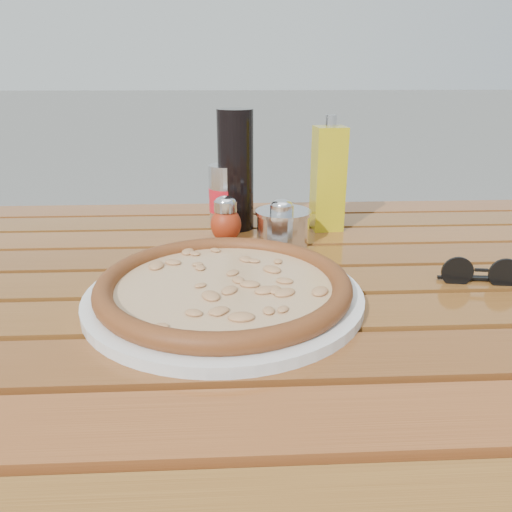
{
  "coord_description": "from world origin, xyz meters",
  "views": [
    {
      "loc": [
        -0.03,
        -0.66,
        1.03
      ],
      "look_at": [
        0.0,
        0.02,
        0.78
      ],
      "focal_mm": 35.0,
      "sensor_mm": 36.0,
      "label": 1
    }
  ],
  "objects_px": {
    "pizza": "(224,285)",
    "dark_bottle": "(236,171)",
    "table": "(257,327)",
    "sunglasses": "(480,274)",
    "pepper_shaker": "(226,220)",
    "oregano_shaker": "(282,224)",
    "plate": "(224,296)",
    "soda_can": "(227,197)",
    "parmesan_tin": "(283,227)",
    "olive_oil_cruet": "(328,178)"
  },
  "relations": [
    {
      "from": "pizza",
      "to": "dark_bottle",
      "type": "height_order",
      "value": "dark_bottle"
    },
    {
      "from": "table",
      "to": "sunglasses",
      "type": "bearing_deg",
      "value": -5.04
    },
    {
      "from": "sunglasses",
      "to": "pizza",
      "type": "bearing_deg",
      "value": -165.31
    },
    {
      "from": "pepper_shaker",
      "to": "oregano_shaker",
      "type": "relative_size",
      "value": 1.0
    },
    {
      "from": "plate",
      "to": "soda_can",
      "type": "height_order",
      "value": "soda_can"
    },
    {
      "from": "oregano_shaker",
      "to": "parmesan_tin",
      "type": "distance_m",
      "value": 0.01
    },
    {
      "from": "pepper_shaker",
      "to": "oregano_shaker",
      "type": "xyz_separation_m",
      "value": [
        0.1,
        -0.03,
        0.0
      ]
    },
    {
      "from": "table",
      "to": "olive_oil_cruet",
      "type": "distance_m",
      "value": 0.34
    },
    {
      "from": "plate",
      "to": "sunglasses",
      "type": "relative_size",
      "value": 3.24
    },
    {
      "from": "olive_oil_cruet",
      "to": "table",
      "type": "bearing_deg",
      "value": -120.31
    },
    {
      "from": "plate",
      "to": "soda_can",
      "type": "xyz_separation_m",
      "value": [
        0.0,
        0.33,
        0.05
      ]
    },
    {
      "from": "parmesan_tin",
      "to": "pizza",
      "type": "bearing_deg",
      "value": -113.68
    },
    {
      "from": "pepper_shaker",
      "to": "soda_can",
      "type": "relative_size",
      "value": 0.68
    },
    {
      "from": "oregano_shaker",
      "to": "dark_bottle",
      "type": "distance_m",
      "value": 0.15
    },
    {
      "from": "pepper_shaker",
      "to": "oregano_shaker",
      "type": "height_order",
      "value": "same"
    },
    {
      "from": "parmesan_tin",
      "to": "dark_bottle",
      "type": "bearing_deg",
      "value": 129.24
    },
    {
      "from": "olive_oil_cruet",
      "to": "sunglasses",
      "type": "distance_m",
      "value": 0.33
    },
    {
      "from": "plate",
      "to": "dark_bottle",
      "type": "height_order",
      "value": "dark_bottle"
    },
    {
      "from": "pepper_shaker",
      "to": "sunglasses",
      "type": "relative_size",
      "value": 0.74
    },
    {
      "from": "soda_can",
      "to": "parmesan_tin",
      "type": "distance_m",
      "value": 0.14
    },
    {
      "from": "table",
      "to": "pizza",
      "type": "bearing_deg",
      "value": -124.95
    },
    {
      "from": "olive_oil_cruet",
      "to": "soda_can",
      "type": "bearing_deg",
      "value": 175.23
    },
    {
      "from": "oregano_shaker",
      "to": "soda_can",
      "type": "relative_size",
      "value": 0.68
    },
    {
      "from": "pizza",
      "to": "soda_can",
      "type": "relative_size",
      "value": 3.56
    },
    {
      "from": "plate",
      "to": "pizza",
      "type": "xyz_separation_m",
      "value": [
        0.0,
        0.0,
        0.02
      ]
    },
    {
      "from": "table",
      "to": "sunglasses",
      "type": "height_order",
      "value": "sunglasses"
    },
    {
      "from": "soda_can",
      "to": "plate",
      "type": "bearing_deg",
      "value": -90.45
    },
    {
      "from": "pepper_shaker",
      "to": "soda_can",
      "type": "height_order",
      "value": "soda_can"
    },
    {
      "from": "oregano_shaker",
      "to": "pizza",
      "type": "bearing_deg",
      "value": -113.67
    },
    {
      "from": "oregano_shaker",
      "to": "sunglasses",
      "type": "bearing_deg",
      "value": -34.6
    },
    {
      "from": "parmesan_tin",
      "to": "sunglasses",
      "type": "distance_m",
      "value": 0.32
    },
    {
      "from": "plate",
      "to": "pepper_shaker",
      "type": "height_order",
      "value": "pepper_shaker"
    },
    {
      "from": "plate",
      "to": "soda_can",
      "type": "distance_m",
      "value": 0.33
    },
    {
      "from": "pepper_shaker",
      "to": "plate",
      "type": "bearing_deg",
      "value": -90.22
    },
    {
      "from": "plate",
      "to": "parmesan_tin",
      "type": "relative_size",
      "value": 3.08
    },
    {
      "from": "table",
      "to": "oregano_shaker",
      "type": "height_order",
      "value": "oregano_shaker"
    },
    {
      "from": "soda_can",
      "to": "pizza",
      "type": "bearing_deg",
      "value": -90.45
    },
    {
      "from": "dark_bottle",
      "to": "soda_can",
      "type": "xyz_separation_m",
      "value": [
        -0.02,
        0.0,
        -0.05
      ]
    },
    {
      "from": "pepper_shaker",
      "to": "dark_bottle",
      "type": "bearing_deg",
      "value": 76.22
    },
    {
      "from": "table",
      "to": "soda_can",
      "type": "xyz_separation_m",
      "value": [
        -0.04,
        0.26,
        0.13
      ]
    },
    {
      "from": "pizza",
      "to": "olive_oil_cruet",
      "type": "distance_m",
      "value": 0.37
    },
    {
      "from": "table",
      "to": "dark_bottle",
      "type": "relative_size",
      "value": 6.36
    },
    {
      "from": "table",
      "to": "pepper_shaker",
      "type": "distance_m",
      "value": 0.22
    },
    {
      "from": "table",
      "to": "oregano_shaker",
      "type": "xyz_separation_m",
      "value": [
        0.05,
        0.15,
        0.11
      ]
    },
    {
      "from": "parmesan_tin",
      "to": "table",
      "type": "bearing_deg",
      "value": -108.44
    },
    {
      "from": "pizza",
      "to": "dark_bottle",
      "type": "distance_m",
      "value": 0.34
    },
    {
      "from": "table",
      "to": "dark_bottle",
      "type": "height_order",
      "value": "dark_bottle"
    },
    {
      "from": "plate",
      "to": "sunglasses",
      "type": "height_order",
      "value": "sunglasses"
    },
    {
      "from": "plate",
      "to": "table",
      "type": "bearing_deg",
      "value": 55.05
    },
    {
      "from": "pepper_shaker",
      "to": "soda_can",
      "type": "bearing_deg",
      "value": 88.87
    }
  ]
}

